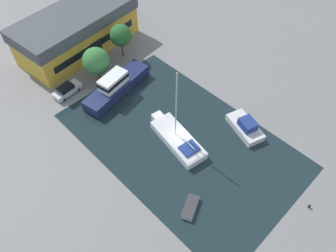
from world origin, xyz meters
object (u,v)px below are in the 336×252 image
Objects in this scene: warehouse_building at (77,31)px; sailboat_moored at (177,139)px; motor_cruiser at (116,86)px; cabin_boat at (246,127)px; quay_tree_by_water at (121,35)px; quay_tree_near_building at (96,61)px; small_dinghy at (190,207)px; parked_car at (67,90)px.

warehouse_building is 27.99m from sailboat_moored.
cabin_boat is at bearing -166.77° from motor_cruiser.
quay_tree_by_water reaches higher than motor_cruiser.
sailboat_moored is at bearing 169.03° from motor_cruiser.
cabin_boat is at bearing -86.24° from warehouse_building.
quay_tree_by_water is at bearing 16.03° from quay_tree_near_building.
warehouse_building is at bearing -39.01° from small_dinghy.
sailboat_moored reaches higher than quay_tree_by_water.
small_dinghy is (-6.27, -26.61, -3.54)m from quay_tree_near_building.
quay_tree_by_water is at bearing 112.05° from cabin_boat.
parked_car is at bearing 37.78° from motor_cruiser.
small_dinghy is (-9.04, -35.97, -3.29)m from warehouse_building.
sailboat_moored reaches higher than motor_cruiser.
warehouse_building reaches higher than cabin_boat.
warehouse_building is at bearing 117.87° from quay_tree_by_water.
sailboat_moored is 3.44× the size of small_dinghy.
cabin_boat is (8.54, -5.47, 0.09)m from sailboat_moored.
parked_car is at bearing 138.17° from cabin_boat.
cabin_boat is at bearing -104.11° from small_dinghy.
sailboat_moored is at bearing -108.56° from quay_tree_by_water.
warehouse_building is 3.73× the size of quay_tree_near_building.
sailboat_moored is (-6.80, -20.25, -3.67)m from quay_tree_by_water.
cabin_boat is at bearing -23.17° from sailboat_moored.
parked_car is 0.38× the size of motor_cruiser.
quay_tree_by_water is at bearing 80.91° from sailboat_moored.
motor_cruiser is at bearing -40.97° from small_dinghy.
small_dinghy is (-12.97, -28.53, -4.08)m from quay_tree_by_water.
small_dinghy is at bearing -110.05° from warehouse_building.
warehouse_building reaches higher than quay_tree_by_water.
quay_tree_near_building is 0.91× the size of cabin_boat.
motor_cruiser is 21.04m from cabin_boat.
sailboat_moored is 10.15m from cabin_boat.
small_dinghy is (-6.37, -22.12, -1.06)m from motor_cruiser.
parked_car is 1.34× the size of small_dinghy.
quay_tree_near_building is at bearing -38.17° from small_dinghy.
parked_car is (-12.46, -1.13, -3.53)m from quay_tree_by_water.
parked_car is at bearing -25.98° from small_dinghy.
sailboat_moored is at bearing -90.32° from quay_tree_near_building.
warehouse_building is 3.59× the size of quay_tree_by_water.
warehouse_building is at bearing 73.54° from quay_tree_near_building.
quay_tree_by_water is 13.00m from parked_car.
parked_car is at bearing -174.82° from quay_tree_by_water.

